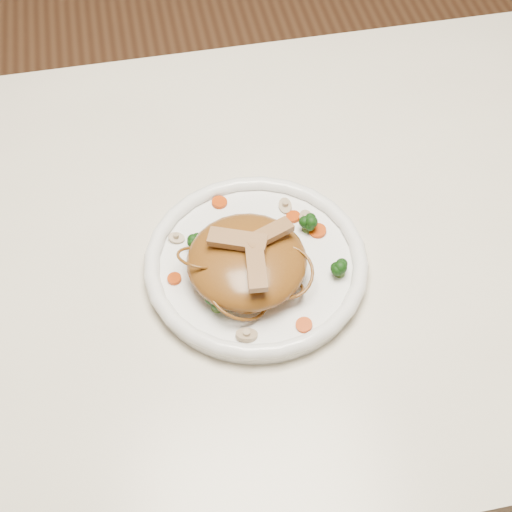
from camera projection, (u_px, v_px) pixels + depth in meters
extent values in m
plane|color=brown|center=(267.00, 452.00, 1.57)|extent=(4.00, 4.00, 0.00)
cube|color=#EFE6CB|center=(273.00, 243.00, 0.99)|extent=(1.20, 0.80, 0.04)
cylinder|color=brown|center=(485.00, 188.00, 1.55)|extent=(0.06, 0.06, 0.71)
cylinder|color=white|center=(256.00, 266.00, 0.93)|extent=(0.30, 0.30, 0.02)
ellipsoid|color=brown|center=(247.00, 261.00, 0.89)|extent=(0.18, 0.18, 0.05)
cube|color=#AD7A51|center=(269.00, 234.00, 0.87)|extent=(0.07, 0.04, 0.01)
cube|color=#AD7A51|center=(238.00, 240.00, 0.87)|extent=(0.07, 0.05, 0.01)
cube|color=#AD7A51|center=(256.00, 266.00, 0.85)|extent=(0.03, 0.07, 0.01)
cylinder|color=#BD2D06|center=(293.00, 217.00, 0.96)|extent=(0.02, 0.02, 0.00)
cylinder|color=#BD2D06|center=(174.00, 279.00, 0.90)|extent=(0.02, 0.02, 0.00)
cylinder|color=#BD2D06|center=(318.00, 231.00, 0.95)|extent=(0.02, 0.02, 0.00)
cylinder|color=#BD2D06|center=(219.00, 202.00, 0.98)|extent=(0.02, 0.02, 0.00)
cylinder|color=#BD2D06|center=(304.00, 325.00, 0.86)|extent=(0.03, 0.03, 0.00)
cylinder|color=tan|center=(247.00, 335.00, 0.85)|extent=(0.03, 0.03, 0.01)
cylinder|color=tan|center=(306.00, 218.00, 0.96)|extent=(0.03, 0.03, 0.01)
cylinder|color=tan|center=(176.00, 238.00, 0.94)|extent=(0.03, 0.03, 0.01)
cylinder|color=tan|center=(285.00, 206.00, 0.97)|extent=(0.02, 0.02, 0.01)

